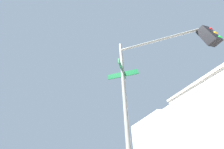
% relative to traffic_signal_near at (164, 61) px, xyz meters
% --- Properties ---
extents(traffic_signal_near, '(2.17, 3.25, 5.15)m').
position_rel_traffic_signal_near_xyz_m(traffic_signal_near, '(0.00, 0.00, 0.00)').
color(traffic_signal_near, slate).
rests_on(traffic_signal_near, ground_plane).
extents(box_truck_second, '(7.47, 2.65, 3.32)m').
position_rel_traffic_signal_near_xyz_m(box_truck_second, '(-4.68, 3.01, -1.78)').
color(box_truck_second, silver).
rests_on(box_truck_second, ground_plane).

